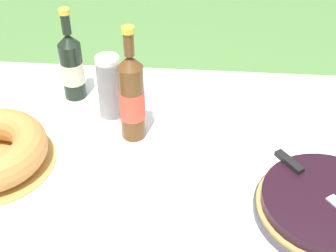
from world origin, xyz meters
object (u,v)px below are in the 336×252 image
(berry_tart, at_px, (327,206))
(cup_stack, at_px, (110,89))
(serving_knife, at_px, (321,188))
(juice_bottle_red, at_px, (72,66))
(cider_bottle_amber, at_px, (132,97))

(berry_tart, height_order, cup_stack, cup_stack)
(serving_knife, xyz_separation_m, juice_bottle_red, (-0.72, 0.44, 0.05))
(cup_stack, distance_m, juice_bottle_red, 0.18)
(serving_knife, xyz_separation_m, cider_bottle_amber, (-0.49, 0.25, 0.07))
(serving_knife, distance_m, cup_stack, 0.66)
(berry_tart, xyz_separation_m, cup_stack, (-0.59, 0.35, 0.08))
(serving_knife, relative_size, cider_bottle_amber, 0.90)
(serving_knife, distance_m, juice_bottle_red, 0.84)
(berry_tart, height_order, cider_bottle_amber, cider_bottle_amber)
(berry_tart, relative_size, cup_stack, 1.64)
(cider_bottle_amber, bearing_deg, berry_tart, -27.86)
(berry_tart, xyz_separation_m, juice_bottle_red, (-0.73, 0.46, 0.09))
(serving_knife, relative_size, cup_stack, 1.48)
(berry_tart, relative_size, cider_bottle_amber, 1.00)
(juice_bottle_red, bearing_deg, cider_bottle_amber, -40.63)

